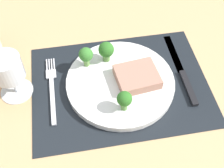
# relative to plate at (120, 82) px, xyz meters

# --- Properties ---
(ground_plane) EXTENTS (1.40, 1.10, 0.03)m
(ground_plane) POSITION_rel_plate_xyz_m (0.00, 0.00, -0.03)
(ground_plane) COLOR tan
(placemat) EXTENTS (0.42, 0.30, 0.00)m
(placemat) POSITION_rel_plate_xyz_m (0.00, 0.00, -0.01)
(placemat) COLOR black
(placemat) RESTS_ON ground_plane
(plate) EXTENTS (0.25, 0.25, 0.02)m
(plate) POSITION_rel_plate_xyz_m (0.00, 0.00, 0.00)
(plate) COLOR white
(plate) RESTS_ON placemat
(steak) EXTENTS (0.10, 0.09, 0.02)m
(steak) POSITION_rel_plate_xyz_m (0.04, -0.01, 0.02)
(steak) COLOR tan
(steak) RESTS_ON plate
(broccoli_near_fork) EXTENTS (0.03, 0.03, 0.05)m
(broccoli_near_fork) POSITION_rel_plate_xyz_m (-0.07, 0.06, 0.04)
(broccoli_near_fork) COLOR #6B994C
(broccoli_near_fork) RESTS_ON plate
(broccoli_near_steak) EXTENTS (0.04, 0.04, 0.05)m
(broccoli_near_steak) POSITION_rel_plate_xyz_m (-0.02, 0.07, 0.04)
(broccoli_near_steak) COLOR #5B8942
(broccoli_near_steak) RESTS_ON plate
(broccoli_center) EXTENTS (0.03, 0.03, 0.05)m
(broccoli_center) POSITION_rel_plate_xyz_m (-0.01, -0.08, 0.04)
(broccoli_center) COLOR #5B8942
(broccoli_center) RESTS_ON plate
(fork) EXTENTS (0.02, 0.19, 0.01)m
(fork) POSITION_rel_plate_xyz_m (-0.16, 0.01, -0.01)
(fork) COLOR silver
(fork) RESTS_ON placemat
(knife) EXTENTS (0.02, 0.23, 0.01)m
(knife) POSITION_rel_plate_xyz_m (0.16, 0.01, -0.00)
(knife) COLOR black
(knife) RESTS_ON placemat
(wine_glass) EXTENTS (0.08, 0.08, 0.11)m
(wine_glass) POSITION_rel_plate_xyz_m (-0.24, 0.02, 0.06)
(wine_glass) COLOR silver
(wine_glass) RESTS_ON ground_plane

